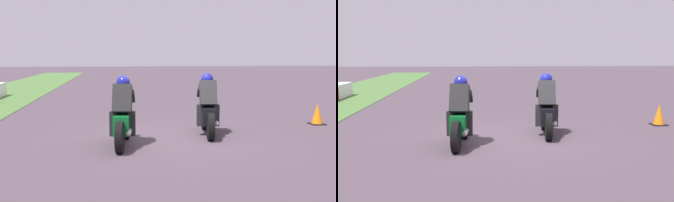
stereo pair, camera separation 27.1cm
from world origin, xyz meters
TOP-DOWN VIEW (x-y plane):
  - ground_plane at (0.00, 0.00)m, footprint 120.00×120.00m
  - rider_lane_a at (0.31, -0.95)m, footprint 2.04×0.58m
  - rider_lane_b at (-0.62, 1.13)m, footprint 2.04×0.58m
  - traffic_cone at (1.33, -4.35)m, footprint 0.40×0.40m

SIDE VIEW (x-z plane):
  - ground_plane at x=0.00m, z-range 0.00..0.00m
  - traffic_cone at x=1.33m, z-range -0.02..0.57m
  - rider_lane_a at x=0.31m, z-range -0.13..1.38m
  - rider_lane_b at x=-0.62m, z-range -0.13..1.38m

